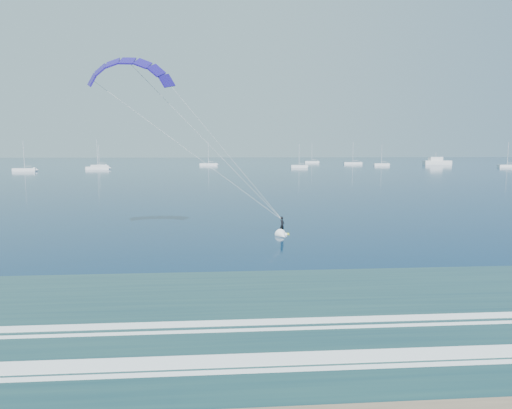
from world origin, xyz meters
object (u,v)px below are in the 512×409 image
at_px(sailboat_3, 299,166).
at_px(sailboat_6, 507,166).
at_px(kitesurfer_rig, 210,146).
at_px(motor_yacht, 437,162).
at_px(sailboat_4, 312,162).
at_px(sailboat_1, 99,166).
at_px(sailboat_2, 208,164).
at_px(sailboat_0, 25,170).
at_px(sailboat_7, 98,168).
at_px(sailboat_5, 381,164).
at_px(sailboat_8, 353,163).

bearing_deg(sailboat_3, sailboat_6, -2.52).
relative_size(kitesurfer_rig, motor_yacht, 1.30).
relative_size(sailboat_3, sailboat_4, 0.91).
bearing_deg(sailboat_3, motor_yacht, 22.83).
bearing_deg(motor_yacht, sailboat_1, -171.81).
distance_m(motor_yacht, sailboat_2, 123.94).
height_order(kitesurfer_rig, motor_yacht, kitesurfer_rig).
bearing_deg(sailboat_0, sailboat_7, 31.52).
bearing_deg(motor_yacht, sailboat_5, -158.29).
distance_m(sailboat_2, sailboat_4, 71.66).
bearing_deg(sailboat_0, sailboat_4, 35.87).
bearing_deg(sailboat_3, sailboat_0, -166.33).
xyz_separation_m(sailboat_3, sailboat_7, (-86.67, -12.40, 0.01)).
bearing_deg(sailboat_6, sailboat_1, 175.83).
bearing_deg(sailboat_8, sailboat_3, -131.54).
distance_m(sailboat_2, sailboat_8, 80.33).
height_order(motor_yacht, sailboat_6, sailboat_6).
bearing_deg(sailboat_6, motor_yacht, 111.19).
bearing_deg(sailboat_0, sailboat_2, 39.62).
relative_size(sailboat_0, sailboat_7, 0.93).
xyz_separation_m(kitesurfer_rig, sailboat_0, (-73.57, 138.15, -8.04)).
distance_m(motor_yacht, sailboat_8, 45.17).
xyz_separation_m(sailboat_3, sailboat_4, (19.27, 66.79, 0.01)).
relative_size(kitesurfer_rig, sailboat_7, 1.56).
height_order(kitesurfer_rig, sailboat_5, kitesurfer_rig).
bearing_deg(sailboat_5, sailboat_1, -175.59).
bearing_deg(sailboat_1, kitesurfer_rig, -72.46).
relative_size(kitesurfer_rig, sailboat_2, 1.60).
relative_size(kitesurfer_rig, sailboat_3, 1.82).
xyz_separation_m(sailboat_5, sailboat_7, (-132.43, -32.48, 0.01)).
height_order(sailboat_3, sailboat_6, sailboat_6).
xyz_separation_m(sailboat_2, sailboat_6, (138.86, -33.88, -0.00)).
relative_size(sailboat_4, sailboat_6, 1.01).
distance_m(kitesurfer_rig, sailboat_1, 183.10).
distance_m(sailboat_0, sailboat_4, 159.68).
distance_m(kitesurfer_rig, sailboat_0, 156.72).
height_order(kitesurfer_rig, sailboat_7, kitesurfer_rig).
distance_m(sailboat_1, sailboat_8, 133.10).
bearing_deg(motor_yacht, sailboat_6, -68.81).
bearing_deg(sailboat_2, sailboat_7, -136.76).
xyz_separation_m(sailboat_2, sailboat_3, (42.00, -29.62, -0.01)).
relative_size(sailboat_1, sailboat_2, 0.86).
bearing_deg(sailboat_1, sailboat_7, -77.08).
height_order(sailboat_2, sailboat_6, sailboat_2).
relative_size(sailboat_4, sailboat_7, 0.94).
bearing_deg(sailboat_5, sailboat_2, 173.80).
relative_size(sailboat_5, sailboat_6, 0.93).
relative_size(sailboat_2, sailboat_7, 0.98).
bearing_deg(kitesurfer_rig, sailboat_6, 50.29).
bearing_deg(sailboat_6, sailboat_2, 166.29).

